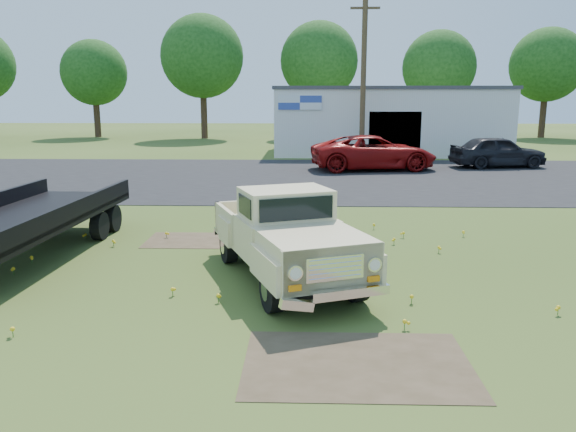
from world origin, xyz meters
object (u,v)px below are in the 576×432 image
Objects in this scene: red_pickup at (374,153)px; dark_sedan at (498,152)px; vintage_pickup_truck at (286,235)px; flatbed_trailer at (24,212)px.

red_pickup is 6.50m from dark_sedan.
flatbed_trailer is (-5.81, 1.50, 0.09)m from vintage_pickup_truck.
vintage_pickup_truck is at bearing 158.74° from red_pickup.
vintage_pickup_truck is at bearing 142.63° from dark_sedan.
flatbed_trailer reaches higher than dark_sedan.
flatbed_trailer is 1.20× the size of red_pickup.
vintage_pickup_truck is 0.82× the size of red_pickup.
red_pickup is at bearing 91.98° from dark_sedan.
dark_sedan is at bearing 48.49° from flatbed_trailer.
vintage_pickup_truck is 6.00m from flatbed_trailer.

